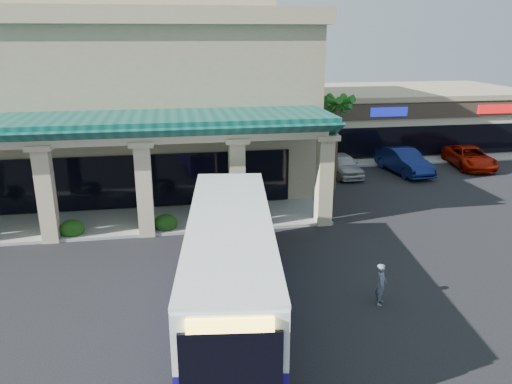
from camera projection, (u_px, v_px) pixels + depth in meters
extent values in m
plane|color=black|center=(218.00, 278.00, 20.32)|extent=(110.00, 110.00, 0.00)
imported|color=slate|center=(381.00, 284.00, 18.16)|extent=(0.62, 0.69, 1.59)
imported|color=#ACACAC|center=(343.00, 165.00, 34.91)|extent=(2.05, 4.61, 1.54)
imported|color=#0E1A53|center=(404.00, 161.00, 35.46)|extent=(2.42, 5.46, 1.74)
imported|color=#A31403|center=(470.00, 157.00, 37.12)|extent=(3.37, 5.81, 1.52)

